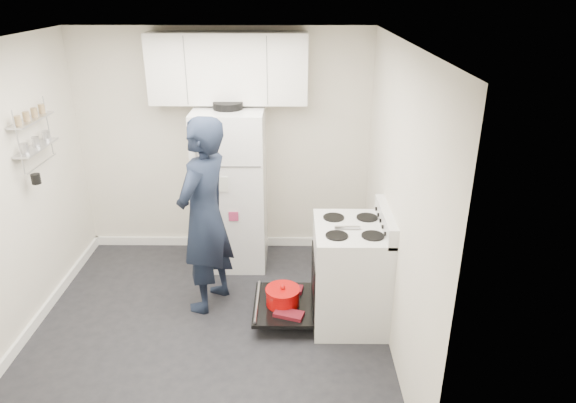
{
  "coord_description": "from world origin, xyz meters",
  "views": [
    {
      "loc": [
        0.75,
        -3.85,
        2.91
      ],
      "look_at": [
        0.71,
        0.47,
        1.05
      ],
      "focal_mm": 32.0,
      "sensor_mm": 36.0,
      "label": 1
    }
  ],
  "objects_px": {
    "open_oven_door": "(283,300)",
    "electric_range": "(349,275)",
    "person": "(205,216)",
    "refrigerator": "(232,188)"
  },
  "relations": [
    {
      "from": "open_oven_door",
      "to": "electric_range",
      "type": "bearing_deg",
      "value": 0.72
    },
    {
      "from": "person",
      "to": "electric_range",
      "type": "bearing_deg",
      "value": 103.01
    },
    {
      "from": "electric_range",
      "to": "person",
      "type": "relative_size",
      "value": 0.59
    },
    {
      "from": "open_oven_door",
      "to": "person",
      "type": "bearing_deg",
      "value": 161.27
    },
    {
      "from": "electric_range",
      "to": "open_oven_door",
      "type": "distance_m",
      "value": 0.65
    },
    {
      "from": "refrigerator",
      "to": "person",
      "type": "bearing_deg",
      "value": -99.96
    },
    {
      "from": "refrigerator",
      "to": "electric_range",
      "type": "bearing_deg",
      "value": -43.44
    },
    {
      "from": "electric_range",
      "to": "person",
      "type": "height_order",
      "value": "person"
    },
    {
      "from": "open_oven_door",
      "to": "refrigerator",
      "type": "xyz_separation_m",
      "value": [
        -0.57,
        1.11,
        0.67
      ]
    },
    {
      "from": "person",
      "to": "open_oven_door",
      "type": "bearing_deg",
      "value": 94.53
    }
  ]
}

